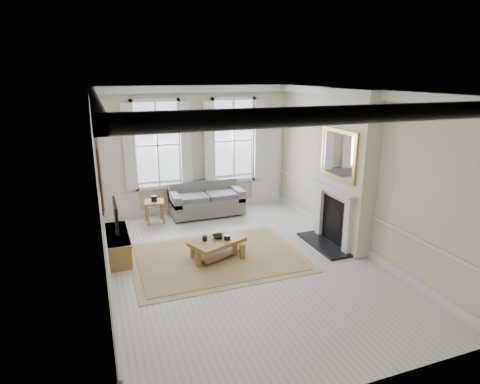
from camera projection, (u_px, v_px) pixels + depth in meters
name	position (u px, v px, depth m)	size (l,w,h in m)	color
floor	(243.00, 263.00, 8.10)	(7.20, 7.20, 0.00)	#B7B5AD
ceiling	(243.00, 90.00, 7.13)	(7.20, 7.20, 0.00)	white
back_wall	(196.00, 150.00, 10.86)	(5.20, 5.20, 0.00)	beige
left_wall	(99.00, 196.00, 6.76)	(7.20, 7.20, 0.00)	beige
right_wall	(358.00, 171.00, 8.48)	(7.20, 7.20, 0.00)	beige
window_left	(157.00, 145.00, 10.41)	(1.26, 0.20, 2.20)	#B2BCC6
window_right	(233.00, 141.00, 11.10)	(1.26, 0.20, 2.20)	#B2BCC6
door_left	(120.00, 176.00, 10.30)	(0.90, 0.08, 2.30)	silver
door_right	(266.00, 164.00, 11.66)	(0.90, 0.08, 2.30)	silver
painting	(99.00, 172.00, 6.94)	(0.05, 1.66, 1.06)	#AC711D
chimney_breast	(345.00, 170.00, 8.60)	(0.35, 1.70, 3.38)	beige
hearth	(323.00, 244.00, 8.94)	(0.55, 1.50, 0.05)	black
fireplace	(333.00, 213.00, 8.80)	(0.21, 1.45, 1.33)	silver
mirror	(338.00, 154.00, 8.43)	(0.06, 1.26, 1.06)	#B98F33
sofa	(206.00, 201.00, 10.83)	(1.91, 0.93, 0.87)	#575754
side_table	(154.00, 205.00, 10.20)	(0.55, 0.55, 0.57)	brown
rug	(218.00, 257.00, 8.33)	(3.50, 2.60, 0.02)	tan
coffee_table	(217.00, 243.00, 8.24)	(1.25, 1.00, 0.41)	brown
ceramic_pot_a	(205.00, 238.00, 8.16)	(0.10, 0.10, 0.10)	black
ceramic_pot_b	(227.00, 237.00, 8.22)	(0.13, 0.13, 0.09)	black
bowl	(218.00, 236.00, 8.31)	(0.25, 0.25, 0.06)	black
tv_stand	(117.00, 245.00, 8.34)	(0.46, 1.44, 0.51)	brown
tv	(116.00, 215.00, 8.17)	(0.08, 0.90, 0.68)	black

